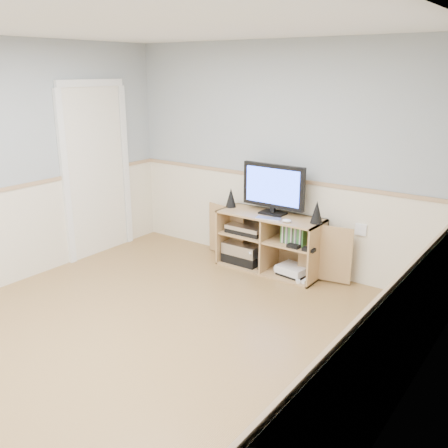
{
  "coord_description": "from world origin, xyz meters",
  "views": [
    {
      "loc": [
        2.73,
        -2.59,
        2.19
      ],
      "look_at": [
        -0.01,
        1.2,
        0.74
      ],
      "focal_mm": 40.0,
      "sensor_mm": 36.0,
      "label": 1
    }
  ],
  "objects_px": {
    "media_cabinet": "(272,241)",
    "monitor": "(273,187)",
    "game_consoles": "(292,270)",
    "keyboard": "(269,218)"
  },
  "relations": [
    {
      "from": "media_cabinet",
      "to": "monitor",
      "type": "distance_m",
      "value": 0.62
    },
    {
      "from": "game_consoles",
      "to": "monitor",
      "type": "bearing_deg",
      "value": 168.8
    },
    {
      "from": "keyboard",
      "to": "game_consoles",
      "type": "bearing_deg",
      "value": 14.11
    },
    {
      "from": "monitor",
      "to": "game_consoles",
      "type": "height_order",
      "value": "monitor"
    },
    {
      "from": "media_cabinet",
      "to": "game_consoles",
      "type": "height_order",
      "value": "media_cabinet"
    },
    {
      "from": "media_cabinet",
      "to": "monitor",
      "type": "xyz_separation_m",
      "value": [
        0.0,
        -0.01,
        0.62
      ]
    },
    {
      "from": "media_cabinet",
      "to": "game_consoles",
      "type": "bearing_deg",
      "value": -12.22
    },
    {
      "from": "keyboard",
      "to": "media_cabinet",
      "type": "bearing_deg",
      "value": 94.11
    },
    {
      "from": "keyboard",
      "to": "game_consoles",
      "type": "xyz_separation_m",
      "value": [
        0.25,
        0.13,
        -0.59
      ]
    },
    {
      "from": "monitor",
      "to": "keyboard",
      "type": "distance_m",
      "value": 0.36
    }
  ]
}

